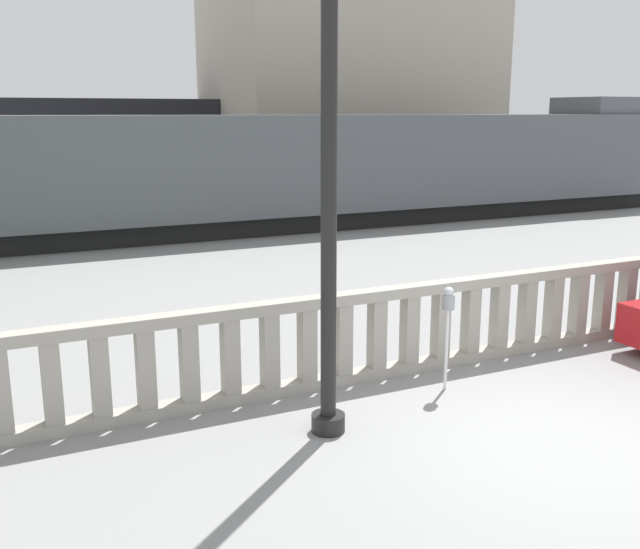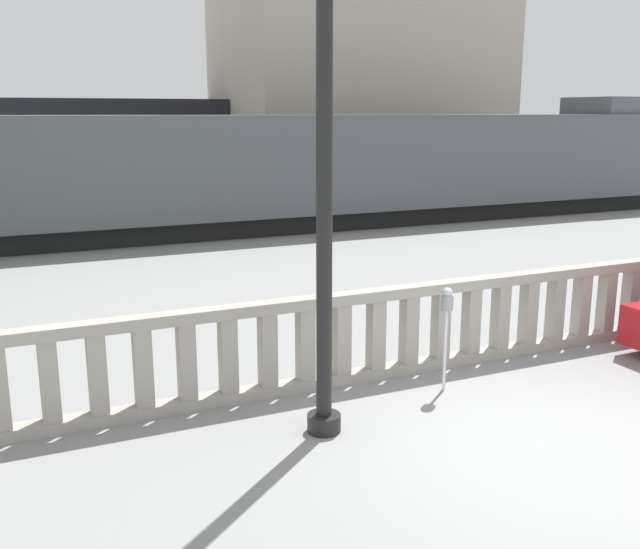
{
  "view_description": "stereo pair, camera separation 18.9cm",
  "coord_description": "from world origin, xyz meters",
  "px_view_note": "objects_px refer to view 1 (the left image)",
  "views": [
    {
      "loc": [
        -5.31,
        -5.23,
        3.47
      ],
      "look_at": [
        -1.12,
        3.58,
        1.24
      ],
      "focal_mm": 40.0,
      "sensor_mm": 36.0,
      "label": 1
    },
    {
      "loc": [
        -5.13,
        -5.31,
        3.47
      ],
      "look_at": [
        -1.12,
        3.58,
        1.24
      ],
      "focal_mm": 40.0,
      "sensor_mm": 36.0,
      "label": 2
    }
  ],
  "objects_px": {
    "lamppost": "(329,67)",
    "train_far": "(236,146)",
    "train_near": "(307,169)",
    "parking_meter": "(448,309)"
  },
  "relations": [
    {
      "from": "train_near",
      "to": "train_far",
      "type": "distance_m",
      "value": 9.52
    },
    {
      "from": "train_near",
      "to": "train_far",
      "type": "height_order",
      "value": "train_far"
    },
    {
      "from": "train_near",
      "to": "train_far",
      "type": "xyz_separation_m",
      "value": [
        0.96,
        9.47,
        0.29
      ]
    },
    {
      "from": "parking_meter",
      "to": "train_near",
      "type": "relative_size",
      "value": 0.05
    },
    {
      "from": "parking_meter",
      "to": "train_near",
      "type": "bearing_deg",
      "value": 73.18
    },
    {
      "from": "lamppost",
      "to": "parking_meter",
      "type": "relative_size",
      "value": 5.06
    },
    {
      "from": "lamppost",
      "to": "parking_meter",
      "type": "distance_m",
      "value": 3.45
    },
    {
      "from": "train_near",
      "to": "lamppost",
      "type": "bearing_deg",
      "value": -113.52
    },
    {
      "from": "parking_meter",
      "to": "train_near",
      "type": "height_order",
      "value": "train_near"
    },
    {
      "from": "lamppost",
      "to": "train_far",
      "type": "relative_size",
      "value": 0.28
    }
  ]
}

